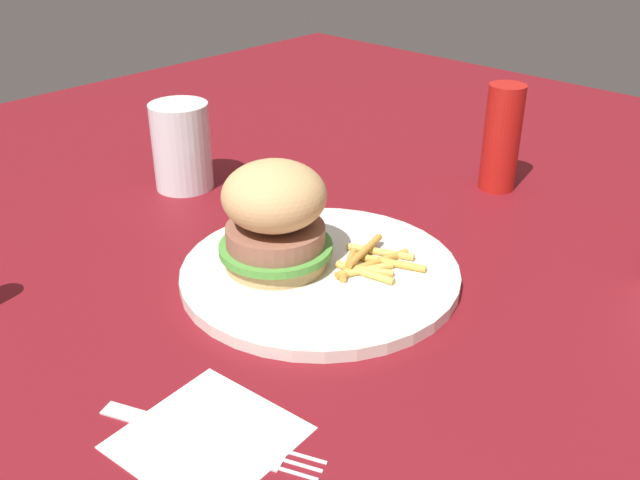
# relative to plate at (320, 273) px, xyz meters

# --- Properties ---
(ground_plane) EXTENTS (1.60, 1.60, 0.00)m
(ground_plane) POSITION_rel_plate_xyz_m (0.02, 0.02, -0.01)
(ground_plane) COLOR maroon
(plate) EXTENTS (0.27, 0.27, 0.01)m
(plate) POSITION_rel_plate_xyz_m (0.00, 0.00, 0.00)
(plate) COLOR silver
(plate) RESTS_ON ground_plane
(sandwich) EXTENTS (0.11, 0.11, 0.10)m
(sandwich) POSITION_rel_plate_xyz_m (-0.04, -0.02, 0.06)
(sandwich) COLOR tan
(sandwich) RESTS_ON plate
(fries_pile) EXTENTS (0.09, 0.08, 0.01)m
(fries_pile) POSITION_rel_plate_xyz_m (0.04, 0.03, 0.01)
(fries_pile) COLOR gold
(fries_pile) RESTS_ON plate
(napkin) EXTENTS (0.12, 0.12, 0.00)m
(napkin) POSITION_rel_plate_xyz_m (0.09, -0.21, -0.01)
(napkin) COLOR white
(napkin) RESTS_ON ground_plane
(fork) EXTENTS (0.17, 0.08, 0.00)m
(fork) POSITION_rel_plate_xyz_m (0.09, -0.21, -0.00)
(fork) COLOR silver
(fork) RESTS_ON napkin
(drink_glass) EXTENTS (0.07, 0.07, 0.11)m
(drink_glass) POSITION_rel_plate_xyz_m (-0.28, 0.05, 0.04)
(drink_glass) COLOR silver
(drink_glass) RESTS_ON ground_plane
(ketchup_bottle) EXTENTS (0.04, 0.04, 0.13)m
(ketchup_bottle) POSITION_rel_plate_xyz_m (0.01, 0.31, 0.06)
(ketchup_bottle) COLOR #B21914
(ketchup_bottle) RESTS_ON ground_plane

